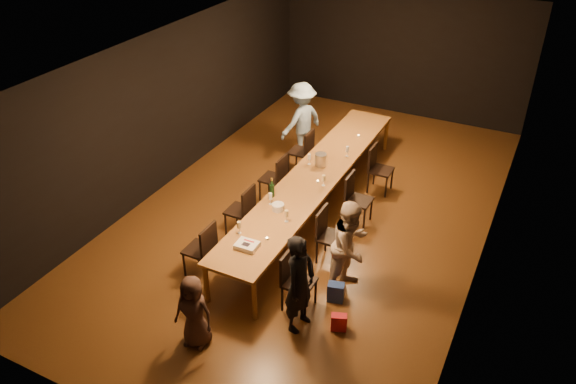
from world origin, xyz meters
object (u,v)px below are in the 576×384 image
at_px(chair_left_1, 240,210).
at_px(champagne_bottle, 272,187).
at_px(chair_left_2, 273,178).
at_px(chair_right_0, 299,282).
at_px(man_blue, 301,120).
at_px(chair_left_0, 199,249).
at_px(table, 315,177).
at_px(chair_right_3, 381,170).
at_px(chair_right_2, 359,200).
at_px(child, 194,312).
at_px(plate_stack, 278,207).
at_px(chair_right_1, 332,237).
at_px(chair_left_3, 301,151).
at_px(woman_tan, 351,246).
at_px(birthday_cake, 247,245).
at_px(woman_birthday, 300,284).
at_px(ice_bucket, 321,160).

xyz_separation_m(chair_left_1, champagne_bottle, (0.51, 0.23, 0.46)).
xyz_separation_m(chair_left_1, chair_left_2, (0.00, 1.20, 0.00)).
distance_m(chair_right_0, man_blue, 4.72).
bearing_deg(chair_left_0, chair_left_2, 0.00).
relative_size(chair_right_0, man_blue, 0.57).
distance_m(table, chair_right_3, 1.49).
distance_m(chair_right_2, chair_left_1, 2.08).
relative_size(child, plate_stack, 5.58).
relative_size(chair_right_1, chair_left_3, 1.00).
distance_m(chair_right_0, woman_tan, 0.92).
distance_m(chair_right_2, man_blue, 2.75).
bearing_deg(man_blue, chair_right_1, 54.40).
bearing_deg(chair_left_2, chair_right_2, -90.00).
bearing_deg(plate_stack, chair_right_0, -50.60).
bearing_deg(champagne_bottle, birthday_cake, -76.73).
height_order(chair_right_2, chair_right_3, same).
bearing_deg(woman_birthday, chair_right_3, 8.73).
relative_size(chair_left_1, plate_stack, 4.72).
distance_m(chair_left_3, birthday_cake, 3.67).
relative_size(table, woman_tan, 4.00).
relative_size(chair_left_2, woman_tan, 0.62).
distance_m(table, chair_left_1, 1.49).
distance_m(chair_right_0, plate_stack, 1.48).
bearing_deg(chair_right_1, child, -21.03).
bearing_deg(chair_right_0, chair_left_1, -125.22).
relative_size(chair_left_0, woman_tan, 0.62).
xyz_separation_m(chair_left_1, child, (0.76, -2.43, 0.08)).
distance_m(chair_right_1, woman_birthday, 1.56).
relative_size(chair_right_1, chair_left_1, 1.00).
relative_size(man_blue, child, 1.48).
xyz_separation_m(table, chair_right_0, (0.85, -2.40, -0.24)).
bearing_deg(birthday_cake, chair_left_1, 123.93).
height_order(chair_left_1, man_blue, man_blue).
xyz_separation_m(woman_tan, champagne_bottle, (-1.67, 0.69, 0.17)).
bearing_deg(woman_tan, chair_left_2, 66.48).
height_order(chair_left_0, woman_birthday, woman_birthday).
height_order(woman_tan, birthday_cake, woman_tan).
bearing_deg(champagne_bottle, woman_birthday, -52.39).
relative_size(chair_right_2, plate_stack, 4.72).
bearing_deg(man_blue, chair_left_0, 25.27).
bearing_deg(ice_bucket, woman_tan, -55.85).
height_order(chair_left_1, child, child).
bearing_deg(chair_left_1, plate_stack, -96.14).
relative_size(table, chair_right_1, 6.45).
bearing_deg(chair_right_0, chair_left_3, -154.72).
relative_size(chair_right_3, plate_stack, 4.72).
relative_size(chair_right_1, man_blue, 0.57).
distance_m(table, man_blue, 2.19).
xyz_separation_m(chair_right_3, chair_left_3, (-1.70, 0.00, 0.00)).
xyz_separation_m(chair_right_0, chair_right_2, (0.00, 2.40, 0.00)).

